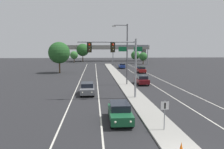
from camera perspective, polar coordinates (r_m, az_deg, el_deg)
name	(u,v)px	position (r m, az deg, el deg)	size (l,w,h in m)	color
median_island	(132,92)	(30.18, 5.33, -4.74)	(2.40, 110.00, 0.15)	#9E9B93
lane_stripe_oncoming_center	(98,85)	(36.62, -3.87, -2.76)	(0.14, 100.00, 0.01)	silver
lane_stripe_receding_center	(152,84)	(37.94, 10.49, -2.52)	(0.14, 100.00, 0.01)	silver
edge_stripe_left	(78,85)	(36.72, -9.03, -2.81)	(0.14, 100.00, 0.01)	silver
edge_stripe_right	(170,84)	(38.93, 15.18, -2.41)	(0.14, 100.00, 0.01)	silver
overhead_signal_mast	(118,56)	(25.98, 1.48, 5.02)	(7.12, 0.44, 7.20)	gray
median_sign_post	(165,111)	(16.51, 13.83, -9.42)	(0.60, 0.10, 2.20)	gray
street_lamp_median	(126,51)	(35.97, 3.68, 6.33)	(2.58, 0.28, 10.00)	#4C4C51
car_oncoming_green	(120,112)	(18.51, 2.07, -9.89)	(1.86, 4.49, 1.58)	#195633
car_oncoming_grey	(87,88)	(29.15, -6.54, -3.68)	(1.87, 4.49, 1.58)	slate
car_receding_darkred	(142,80)	(37.25, 7.91, -1.38)	(1.84, 4.48, 1.58)	#5B0F14
car_receding_red	(141,70)	(54.79, 7.74, 1.29)	(1.86, 4.49, 1.58)	maroon
car_receding_blue	(122,66)	(66.67, 2.67, 2.35)	(1.92, 4.51, 1.58)	navy
traffic_cone_median_nose	(181,148)	(13.55, 17.92, -18.16)	(0.36, 0.36, 0.74)	black
highway_sign_gantry	(130,48)	(80.07, 4.93, 6.94)	(13.28, 0.42, 7.50)	gray
overpass_bridge	(105,49)	(104.63, -1.91, 6.75)	(42.40, 6.40, 7.65)	gray
tree_far_right_a	(143,57)	(84.50, 8.29, 4.76)	(3.21, 3.21, 4.64)	#4C3823
tree_far_left_c	(59,53)	(55.43, -13.86, 5.64)	(5.39, 5.39, 7.79)	#4C3823
tree_far_right_b	(135,55)	(88.30, 6.22, 5.08)	(3.53, 3.53, 5.11)	#4C3823
tree_far_left_a	(83,50)	(100.84, -7.80, 6.49)	(5.75, 5.75, 8.33)	#4C3823
tree_far_left_b	(74,55)	(95.06, -10.06, 5.10)	(3.45, 3.45, 5.00)	#4C3823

